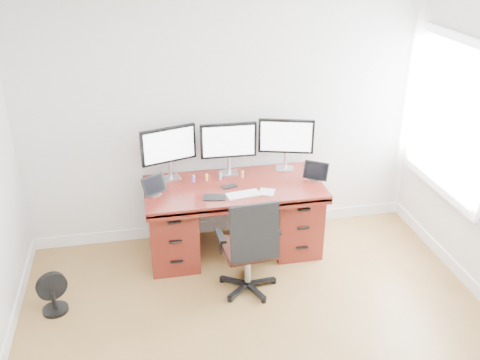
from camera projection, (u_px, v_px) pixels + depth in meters
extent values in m
cube|color=silver|center=(225.00, 111.00, 5.23)|extent=(4.00, 0.10, 2.70)
cube|color=white|center=(450.00, 117.00, 4.90)|extent=(0.04, 1.30, 1.50)
cube|color=white|center=(448.00, 118.00, 4.89)|extent=(0.01, 1.15, 1.35)
cube|color=#5D1912|center=(234.00, 188.00, 5.11)|extent=(1.70, 0.80, 0.05)
cube|color=#5D1912|center=(172.00, 226.00, 5.19)|extent=(0.45, 0.70, 0.70)
cube|color=#5D1912|center=(292.00, 214.00, 5.41)|extent=(0.45, 0.70, 0.70)
cube|color=#49120D|center=(228.00, 194.00, 5.47)|extent=(0.74, 0.03, 0.40)
cylinder|color=black|center=(247.00, 284.00, 4.87)|extent=(0.54, 0.54, 0.07)
cylinder|color=silver|center=(248.00, 265.00, 4.78)|extent=(0.05, 0.05, 0.36)
cube|color=#33150F|center=(248.00, 248.00, 4.70)|extent=(0.47, 0.45, 0.06)
cube|color=black|center=(255.00, 233.00, 4.41)|extent=(0.42, 0.08, 0.50)
cube|color=black|center=(220.00, 236.00, 4.57)|extent=(0.07, 0.22, 0.03)
cube|color=black|center=(275.00, 228.00, 4.69)|extent=(0.07, 0.22, 0.03)
cylinder|color=black|center=(56.00, 310.00, 4.59)|extent=(0.22, 0.22, 0.03)
cylinder|color=black|center=(54.00, 300.00, 4.55)|extent=(0.04, 0.04, 0.18)
cylinder|color=black|center=(51.00, 287.00, 4.49)|extent=(0.26, 0.15, 0.26)
cube|color=silver|center=(171.00, 178.00, 5.23)|extent=(0.21, 0.19, 0.01)
cylinder|color=silver|center=(170.00, 170.00, 5.19)|extent=(0.04, 0.04, 0.18)
cube|color=black|center=(168.00, 145.00, 5.08)|extent=(0.54, 0.20, 0.35)
cube|color=white|center=(169.00, 146.00, 5.06)|extent=(0.48, 0.15, 0.30)
cube|color=silver|center=(229.00, 173.00, 5.33)|extent=(0.18, 0.15, 0.01)
cylinder|color=silver|center=(229.00, 165.00, 5.30)|extent=(0.04, 0.04, 0.18)
cube|color=black|center=(228.00, 140.00, 5.18)|extent=(0.55, 0.05, 0.35)
cube|color=white|center=(229.00, 141.00, 5.16)|extent=(0.50, 0.02, 0.30)
cube|color=silver|center=(285.00, 168.00, 5.44)|extent=(0.21, 0.19, 0.01)
cylinder|color=silver|center=(285.00, 161.00, 5.40)|extent=(0.04, 0.04, 0.18)
cube|color=black|center=(286.00, 136.00, 5.28)|extent=(0.54, 0.19, 0.35)
cube|color=white|center=(286.00, 137.00, 5.26)|extent=(0.48, 0.15, 0.30)
cube|color=silver|center=(155.00, 194.00, 4.92)|extent=(0.13, 0.12, 0.01)
cube|color=black|center=(154.00, 185.00, 4.88)|extent=(0.24, 0.19, 0.17)
cube|color=silver|center=(316.00, 180.00, 5.19)|extent=(0.13, 0.12, 0.01)
cube|color=black|center=(316.00, 171.00, 5.15)|extent=(0.24, 0.19, 0.17)
cube|color=white|center=(243.00, 195.00, 4.91)|extent=(0.32, 0.17, 0.01)
cube|color=silver|center=(267.00, 192.00, 4.96)|extent=(0.18, 0.18, 0.01)
cube|color=black|center=(214.00, 197.00, 4.86)|extent=(0.22, 0.16, 0.01)
cube|color=black|center=(229.00, 186.00, 5.07)|extent=(0.16, 0.11, 0.01)
cylinder|color=#7758D7|center=(194.00, 180.00, 5.15)|extent=(0.03, 0.03, 0.05)
sphere|color=#7758D7|center=(194.00, 176.00, 5.14)|extent=(0.03, 0.03, 0.03)
cylinder|color=#EFB14B|center=(207.00, 178.00, 5.18)|extent=(0.03, 0.03, 0.05)
sphere|color=#EFB14B|center=(207.00, 175.00, 5.16)|extent=(0.03, 0.03, 0.03)
cylinder|color=#649FDA|center=(221.00, 177.00, 5.20)|extent=(0.03, 0.03, 0.05)
sphere|color=#649FDA|center=(220.00, 174.00, 5.18)|extent=(0.03, 0.03, 0.03)
cylinder|color=tan|center=(242.00, 175.00, 5.24)|extent=(0.03, 0.03, 0.05)
sphere|color=tan|center=(242.00, 172.00, 5.22)|extent=(0.03, 0.03, 0.03)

